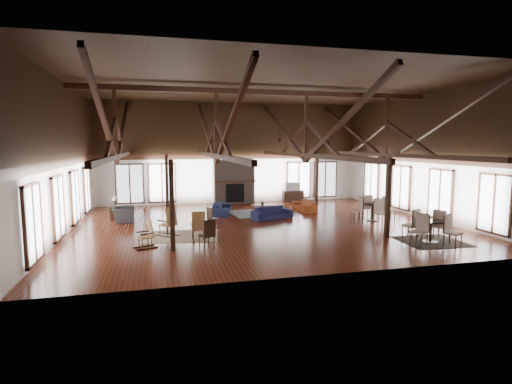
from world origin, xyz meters
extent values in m
plane|color=maroon|center=(0.00, 0.00, 0.00)|extent=(16.00, 16.00, 0.00)
cube|color=black|center=(0.00, 0.00, 6.00)|extent=(16.00, 14.00, 0.02)
cube|color=white|center=(0.00, 7.00, 3.00)|extent=(16.00, 0.02, 6.00)
cube|color=white|center=(0.00, -7.00, 3.00)|extent=(16.00, 0.02, 6.00)
cube|color=white|center=(-8.00, 0.00, 3.00)|extent=(0.02, 14.00, 6.00)
cube|color=white|center=(8.00, 0.00, 3.00)|extent=(0.02, 14.00, 6.00)
cube|color=black|center=(0.00, 0.00, 5.75)|extent=(15.60, 0.18, 0.22)
cube|color=black|center=(-6.00, 0.00, 3.05)|extent=(0.16, 13.70, 0.18)
cube|color=black|center=(-6.00, 0.00, 4.40)|extent=(0.14, 0.14, 2.70)
cube|color=black|center=(-6.00, 3.50, 4.28)|extent=(0.15, 7.07, 3.12)
cube|color=black|center=(-6.00, -3.50, 4.28)|extent=(0.15, 7.07, 3.12)
cube|color=black|center=(-2.00, 0.00, 3.05)|extent=(0.16, 13.70, 0.18)
cube|color=black|center=(-2.00, 0.00, 4.40)|extent=(0.14, 0.14, 2.70)
cube|color=black|center=(-2.00, 3.50, 4.28)|extent=(0.15, 7.07, 3.12)
cube|color=black|center=(-2.00, -3.50, 4.28)|extent=(0.15, 7.07, 3.12)
cube|color=black|center=(2.00, 0.00, 3.05)|extent=(0.16, 13.70, 0.18)
cube|color=black|center=(2.00, 0.00, 4.40)|extent=(0.14, 0.14, 2.70)
cube|color=black|center=(2.00, 3.50, 4.28)|extent=(0.15, 7.07, 3.12)
cube|color=black|center=(2.00, -3.50, 4.28)|extent=(0.15, 7.07, 3.12)
cube|color=black|center=(6.00, 0.00, 3.05)|extent=(0.16, 13.70, 0.18)
cube|color=black|center=(6.00, 0.00, 4.40)|extent=(0.14, 0.14, 2.70)
cube|color=black|center=(6.00, 3.50, 4.28)|extent=(0.15, 7.07, 3.12)
cube|color=black|center=(6.00, -3.50, 4.28)|extent=(0.15, 7.07, 3.12)
cube|color=black|center=(-4.00, -3.50, 1.52)|extent=(0.16, 0.16, 3.05)
cube|color=black|center=(4.00, -3.50, 1.52)|extent=(0.16, 0.16, 3.05)
cube|color=black|center=(-4.00, 3.50, 1.52)|extent=(0.16, 0.16, 3.05)
cube|color=black|center=(4.00, 3.50, 1.52)|extent=(0.16, 0.16, 3.05)
cube|color=brown|center=(0.00, 6.68, 1.30)|extent=(2.40, 0.62, 2.60)
cube|color=black|center=(0.00, 6.36, 0.65)|extent=(1.10, 0.06, 1.10)
cube|color=#331A0F|center=(0.00, 6.40, 1.35)|extent=(2.50, 0.20, 0.12)
cylinder|color=black|center=(0.50, -1.00, 4.05)|extent=(0.04, 0.04, 0.70)
cylinder|color=black|center=(0.50, -1.00, 3.70)|extent=(0.20, 0.20, 0.10)
cube|color=black|center=(0.95, -1.00, 3.70)|extent=(0.70, 0.12, 0.02)
cube|color=black|center=(0.50, -0.55, 3.70)|extent=(0.12, 0.70, 0.02)
cube|color=black|center=(0.05, -1.00, 3.70)|extent=(0.70, 0.12, 0.02)
cube|color=black|center=(0.50, -1.45, 3.70)|extent=(0.12, 0.70, 0.02)
imported|color=#16173D|center=(0.81, 1.23, 0.29)|extent=(2.09, 1.32, 0.57)
imported|color=#161E3E|center=(-1.29, 3.13, 0.30)|extent=(2.16, 1.29, 0.59)
imported|color=brown|center=(3.16, 3.11, 0.27)|extent=(1.89, 0.75, 0.55)
cube|color=brown|center=(0.78, 2.83, 0.41)|extent=(1.19, 0.64, 0.06)
cube|color=brown|center=(0.30, 2.64, 0.19)|extent=(0.06, 0.06, 0.38)
cube|color=brown|center=(0.30, 3.02, 0.19)|extent=(0.06, 0.06, 0.38)
cube|color=brown|center=(1.27, 2.64, 0.19)|extent=(0.06, 0.06, 0.38)
cube|color=brown|center=(1.27, 3.02, 0.19)|extent=(0.06, 0.06, 0.38)
imported|color=#B2B2B2|center=(0.77, 2.86, 0.54)|extent=(0.21, 0.21, 0.19)
imported|color=#28282B|center=(-6.02, 2.18, 0.34)|extent=(1.06, 0.93, 0.68)
cube|color=black|center=(-6.41, 2.76, 0.31)|extent=(0.47, 0.47, 0.63)
cylinder|color=black|center=(-6.41, 2.76, 0.82)|extent=(0.08, 0.08, 0.38)
cone|color=beige|center=(-6.41, 2.76, 1.07)|extent=(0.33, 0.33, 0.27)
cube|color=#A4733E|center=(-4.13, -1.25, 0.44)|extent=(0.70, 0.70, 0.05)
cube|color=#A4733E|center=(-3.97, -1.42, 0.79)|extent=(0.50, 0.49, 0.73)
cube|color=black|center=(-4.28, -1.39, 0.03)|extent=(0.65, 0.68, 0.05)
cube|color=black|center=(-3.98, -1.10, 0.03)|extent=(0.65, 0.68, 0.05)
cube|color=#A4733E|center=(-3.03, -2.25, 0.43)|extent=(0.50, 0.48, 0.05)
cube|color=#A4733E|center=(-3.03, -2.48, 0.76)|extent=(0.49, 0.20, 0.71)
cube|color=black|center=(-3.23, -2.25, 0.03)|extent=(0.07, 0.87, 0.05)
cube|color=black|center=(-2.82, -2.26, 0.03)|extent=(0.07, 0.87, 0.05)
cube|color=#A4733E|center=(-4.91, -2.93, 0.37)|extent=(0.53, 0.54, 0.04)
cube|color=#A4733E|center=(-4.72, -2.86, 0.67)|extent=(0.30, 0.46, 0.62)
cube|color=black|center=(-4.85, -3.09, 0.02)|extent=(0.73, 0.30, 0.04)
cube|color=black|center=(-4.97, -2.76, 0.02)|extent=(0.73, 0.30, 0.04)
cube|color=black|center=(-2.23, -0.36, 0.42)|extent=(0.54, 0.54, 0.05)
cube|color=black|center=(-2.38, -0.45, 0.68)|extent=(0.23, 0.36, 0.52)
cylinder|color=black|center=(-2.23, -0.36, 0.21)|extent=(0.03, 0.03, 0.42)
cube|color=black|center=(-2.88, -3.60, 0.48)|extent=(0.58, 0.58, 0.05)
cube|color=black|center=(-2.80, -3.78, 0.76)|extent=(0.43, 0.21, 0.58)
cylinder|color=black|center=(-2.88, -3.60, 0.24)|extent=(0.04, 0.04, 0.48)
cylinder|color=black|center=(5.11, -4.58, 0.78)|extent=(0.92, 0.92, 0.04)
cylinder|color=black|center=(5.11, -4.58, 0.40)|extent=(0.10, 0.10, 0.76)
cylinder|color=black|center=(5.11, -4.58, 0.02)|extent=(0.55, 0.55, 0.04)
cylinder|color=black|center=(5.25, -0.32, 0.77)|extent=(0.91, 0.91, 0.04)
cylinder|color=black|center=(5.25, -0.32, 0.40)|extent=(0.10, 0.10, 0.75)
cylinder|color=black|center=(5.25, -0.32, 0.02)|extent=(0.55, 0.55, 0.04)
imported|color=#B2B2B2|center=(5.05, -4.52, 0.85)|extent=(0.16, 0.16, 0.10)
imported|color=#B2B2B2|center=(5.26, -0.28, 0.84)|extent=(0.16, 0.16, 0.10)
cube|color=black|center=(3.78, 6.75, 0.32)|extent=(1.29, 0.48, 0.65)
imported|color=#B2B2B2|center=(3.73, 6.75, 0.92)|extent=(0.94, 0.19, 0.54)
cube|color=tan|center=(-3.61, -1.43, 0.01)|extent=(3.04, 2.54, 0.01)
cube|color=#1C284E|center=(0.74, 2.98, 0.01)|extent=(3.41, 2.72, 0.01)
cube|color=black|center=(5.23, -4.49, 0.01)|extent=(2.34, 2.15, 0.01)
camera|label=1|loc=(-4.42, -16.80, 3.54)|focal=28.00mm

